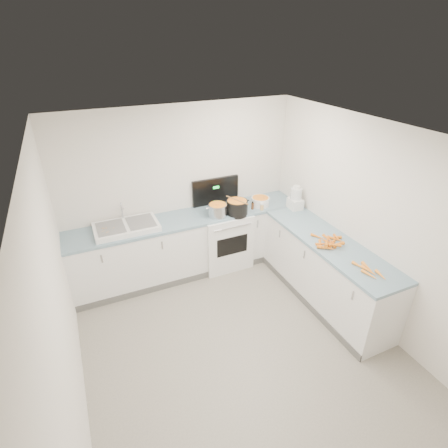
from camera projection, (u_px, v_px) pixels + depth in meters
name	position (u px, v px, depth m)	size (l,w,h in m)	color
floor	(239.00, 345.00, 4.21)	(3.50, 4.00, 0.00)	gray
ceiling	(245.00, 139.00, 3.02)	(3.50, 4.00, 0.00)	silver
wall_back	(181.00, 190.00, 5.22)	(3.50, 2.50, 0.00)	silver
wall_front	(398.00, 436.00, 2.02)	(3.50, 2.50, 0.00)	silver
wall_left	(59.00, 306.00, 2.98)	(4.00, 2.50, 0.00)	silver
wall_right	(369.00, 225.00, 4.25)	(4.00, 2.50, 0.00)	silver
counter_back	(190.00, 244.00, 5.35)	(3.50, 0.62, 0.94)	white
counter_right	(325.00, 270.00, 4.76)	(0.62, 2.20, 0.94)	white
stove	(223.00, 237.00, 5.54)	(0.76, 0.65, 1.36)	white
sink	(126.00, 227.00, 4.78)	(0.86, 0.52, 0.31)	white
steel_pot	(218.00, 211.00, 5.12)	(0.28, 0.28, 0.21)	silver
black_pot	(237.00, 208.00, 5.19)	(0.32, 0.32, 0.23)	black
wooden_spoon	(237.00, 200.00, 5.13)	(0.02, 0.02, 0.43)	#AD7A47
mixing_bowl	(260.00, 201.00, 5.45)	(0.28, 0.28, 0.13)	white
extract_bottle	(253.00, 206.00, 5.33)	(0.04, 0.04, 0.10)	#593319
spice_jar	(262.00, 207.00, 5.31)	(0.05, 0.05, 0.09)	#E5B266
food_processor	(296.00, 199.00, 5.31)	(0.19, 0.23, 0.37)	white
carrot_pile	(329.00, 242.00, 4.44)	(0.46, 0.46, 0.08)	orange
peeled_carrots	(369.00, 270.00, 3.93)	(0.18, 0.41, 0.04)	orange
peelings	(108.00, 229.00, 4.65)	(0.24, 0.16, 0.01)	tan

